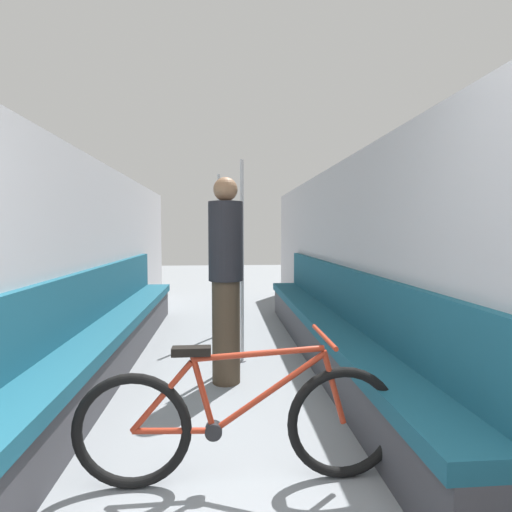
% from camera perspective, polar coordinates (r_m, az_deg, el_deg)
% --- Properties ---
extents(wall_left, '(0.10, 9.33, 2.07)m').
position_cam_1_polar(wall_left, '(4.00, -24.10, -1.07)').
color(wall_left, '#B2B2B7').
rests_on(wall_left, ground).
extents(wall_right, '(0.10, 9.33, 2.07)m').
position_cam_1_polar(wall_right, '(3.99, 14.09, -0.88)').
color(wall_right, '#B2B2B7').
rests_on(wall_right, ground).
extents(bench_seat_row_left, '(0.42, 5.13, 0.98)m').
position_cam_1_polar(bench_seat_row_left, '(4.20, -20.12, -10.58)').
color(bench_seat_row_left, '#3D3D42').
rests_on(bench_seat_row_left, ground).
extents(bench_seat_row_right, '(0.42, 5.13, 0.98)m').
position_cam_1_polar(bench_seat_row_right, '(4.19, 10.21, -10.45)').
color(bench_seat_row_right, '#3D3D42').
rests_on(bench_seat_row_right, ground).
extents(bicycle, '(1.73, 0.46, 0.79)m').
position_cam_1_polar(bicycle, '(2.28, -2.38, -22.67)').
color(bicycle, black).
rests_on(bicycle, ground).
extents(grab_pole_near, '(0.08, 0.08, 2.05)m').
position_cam_1_polar(grab_pole_near, '(5.11, -5.28, -0.27)').
color(grab_pole_near, gray).
rests_on(grab_pole_near, ground).
extents(grab_pole_far, '(0.08, 0.08, 2.05)m').
position_cam_1_polar(grab_pole_far, '(4.04, -2.01, -1.26)').
color(grab_pole_far, gray).
rests_on(grab_pole_far, ground).
extents(passenger_standing, '(0.30, 0.30, 1.80)m').
position_cam_1_polar(passenger_standing, '(3.49, -4.33, -3.05)').
color(passenger_standing, '#473828').
rests_on(passenger_standing, ground).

